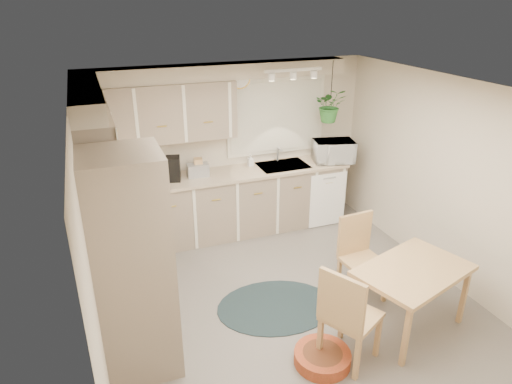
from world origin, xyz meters
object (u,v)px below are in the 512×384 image
at_px(pet_bed, 322,358).
at_px(microwave, 334,149).
at_px(chair_back, 364,260).
at_px(chair_left, 351,313).
at_px(braided_rug, 276,306).
at_px(dining_table, 409,298).

bearing_deg(pet_bed, microwave, 59.86).
bearing_deg(pet_bed, chair_back, 40.41).
relative_size(chair_left, microwave, 1.78).
relative_size(chair_left, braided_rug, 0.78).
bearing_deg(dining_table, braided_rug, 146.36).
bearing_deg(chair_back, microwave, -112.75).
bearing_deg(chair_left, dining_table, 73.87).
distance_m(braided_rug, microwave, 2.65).
distance_m(chair_left, microwave, 3.05).
xyz_separation_m(chair_back, pet_bed, (-0.91, -0.78, -0.42)).
xyz_separation_m(dining_table, chair_back, (-0.16, 0.62, 0.13)).
xyz_separation_m(chair_left, braided_rug, (-0.35, 0.95, -0.51)).
bearing_deg(pet_bed, dining_table, 8.61).
bearing_deg(chair_back, chair_left, 46.64).
distance_m(braided_rug, pet_bed, 0.94).
height_order(dining_table, microwave, microwave).
relative_size(chair_back, braided_rug, 0.74).
bearing_deg(pet_bed, chair_left, -2.74).
relative_size(braided_rug, microwave, 2.28).
relative_size(chair_left, chair_back, 1.06).
relative_size(dining_table, pet_bed, 2.09).
bearing_deg(microwave, chair_left, -102.32).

